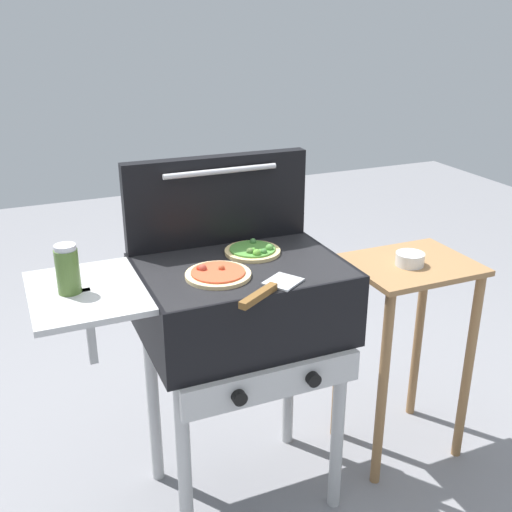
{
  "coord_description": "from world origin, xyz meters",
  "views": [
    {
      "loc": [
        -0.67,
        -1.67,
        1.65
      ],
      "look_at": [
        0.05,
        0.0,
        0.92
      ],
      "focal_mm": 43.53,
      "sensor_mm": 36.0,
      "label": 1
    }
  ],
  "objects_px": {
    "pizza_pepperoni": "(218,274)",
    "prep_table": "(406,320)",
    "spatula": "(269,290)",
    "pizza_veggie": "(253,251)",
    "sauce_jar": "(68,270)",
    "topping_bowl_near": "(410,260)",
    "grill": "(238,307)"
  },
  "relations": [
    {
      "from": "grill",
      "to": "topping_bowl_near",
      "type": "distance_m",
      "value": 0.65
    },
    {
      "from": "spatula",
      "to": "topping_bowl_near",
      "type": "relative_size",
      "value": 2.45
    },
    {
      "from": "pizza_pepperoni",
      "to": "sauce_jar",
      "type": "relative_size",
      "value": 1.39
    },
    {
      "from": "pizza_veggie",
      "to": "spatula",
      "type": "distance_m",
      "value": 0.3
    },
    {
      "from": "grill",
      "to": "spatula",
      "type": "height_order",
      "value": "spatula"
    },
    {
      "from": "pizza_veggie",
      "to": "sauce_jar",
      "type": "height_order",
      "value": "sauce_jar"
    },
    {
      "from": "spatula",
      "to": "prep_table",
      "type": "bearing_deg",
      "value": 18.43
    },
    {
      "from": "grill",
      "to": "prep_table",
      "type": "xyz_separation_m",
      "value": [
        0.67,
        0.0,
        -0.19
      ]
    },
    {
      "from": "pizza_pepperoni",
      "to": "prep_table",
      "type": "height_order",
      "value": "pizza_pepperoni"
    },
    {
      "from": "spatula",
      "to": "topping_bowl_near",
      "type": "distance_m",
      "value": 0.68
    },
    {
      "from": "grill",
      "to": "sauce_jar",
      "type": "bearing_deg",
      "value": 179.93
    },
    {
      "from": "spatula",
      "to": "pizza_veggie",
      "type": "bearing_deg",
      "value": 75.62
    },
    {
      "from": "prep_table",
      "to": "topping_bowl_near",
      "type": "height_order",
      "value": "topping_bowl_near"
    },
    {
      "from": "pizza_veggie",
      "to": "pizza_pepperoni",
      "type": "bearing_deg",
      "value": -142.74
    },
    {
      "from": "pizza_pepperoni",
      "to": "prep_table",
      "type": "relative_size",
      "value": 0.25
    },
    {
      "from": "topping_bowl_near",
      "to": "pizza_pepperoni",
      "type": "bearing_deg",
      "value": -176.59
    },
    {
      "from": "pizza_veggie",
      "to": "sauce_jar",
      "type": "relative_size",
      "value": 1.28
    },
    {
      "from": "prep_table",
      "to": "pizza_veggie",
      "type": "bearing_deg",
      "value": 173.31
    },
    {
      "from": "sauce_jar",
      "to": "topping_bowl_near",
      "type": "bearing_deg",
      "value": -0.67
    },
    {
      "from": "pizza_veggie",
      "to": "prep_table",
      "type": "height_order",
      "value": "pizza_veggie"
    },
    {
      "from": "grill",
      "to": "pizza_pepperoni",
      "type": "distance_m",
      "value": 0.19
    },
    {
      "from": "pizza_pepperoni",
      "to": "prep_table",
      "type": "xyz_separation_m",
      "value": [
        0.76,
        0.06,
        -0.34
      ]
    },
    {
      "from": "pizza_pepperoni",
      "to": "spatula",
      "type": "bearing_deg",
      "value": -58.75
    },
    {
      "from": "prep_table",
      "to": "sauce_jar",
      "type": "bearing_deg",
      "value": -179.82
    },
    {
      "from": "prep_table",
      "to": "spatula",
      "type": "bearing_deg",
      "value": -161.57
    },
    {
      "from": "sauce_jar",
      "to": "spatula",
      "type": "distance_m",
      "value": 0.57
    },
    {
      "from": "sauce_jar",
      "to": "prep_table",
      "type": "distance_m",
      "value": 1.25
    },
    {
      "from": "grill",
      "to": "sauce_jar",
      "type": "relative_size",
      "value": 6.69
    },
    {
      "from": "pizza_pepperoni",
      "to": "sauce_jar",
      "type": "xyz_separation_m",
      "value": [
        -0.42,
        0.06,
        0.06
      ]
    },
    {
      "from": "pizza_veggie",
      "to": "topping_bowl_near",
      "type": "relative_size",
      "value": 1.8
    },
    {
      "from": "pizza_pepperoni",
      "to": "spatula",
      "type": "distance_m",
      "value": 0.19
    },
    {
      "from": "prep_table",
      "to": "topping_bowl_near",
      "type": "relative_size",
      "value": 7.87
    }
  ]
}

